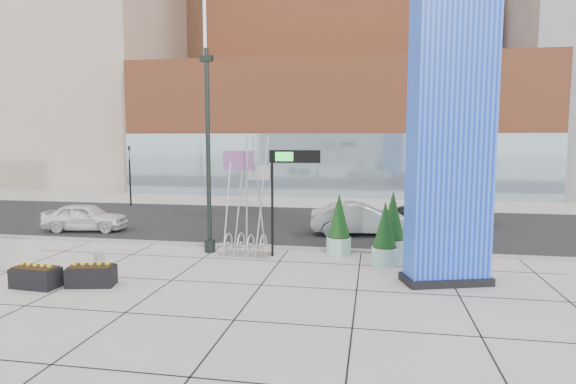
% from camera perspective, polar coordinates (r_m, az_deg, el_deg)
% --- Properties ---
extents(ground, '(160.00, 160.00, 0.00)m').
position_cam_1_polar(ground, '(16.68, -5.80, -9.74)').
color(ground, '#9E9991').
rests_on(ground, ground).
extents(street_asphalt, '(80.00, 12.00, 0.02)m').
position_cam_1_polar(street_asphalt, '(26.20, 0.22, -3.76)').
color(street_asphalt, black).
rests_on(street_asphalt, ground).
extents(curb_edge, '(80.00, 0.30, 0.12)m').
position_cam_1_polar(curb_edge, '(20.42, -2.70, -6.54)').
color(curb_edge, gray).
rests_on(curb_edge, ground).
extents(tower_podium, '(34.00, 10.00, 11.00)m').
position_cam_1_polar(tower_podium, '(42.55, 5.54, 7.53)').
color(tower_podium, '#AB5531').
rests_on(tower_podium, ground).
extents(tower_glass_front, '(34.00, 0.60, 5.00)m').
position_cam_1_polar(tower_glass_front, '(37.82, 4.91, 3.14)').
color(tower_glass_front, '#8CA5B2').
rests_on(tower_glass_front, ground).
extents(building_beige_left, '(18.00, 20.00, 34.00)m').
position_cam_1_polar(building_beige_left, '(59.33, -22.14, 17.96)').
color(building_beige_left, tan).
rests_on(building_beige_left, ground).
extents(blue_pylon, '(2.95, 1.95, 9.06)m').
position_cam_1_polar(blue_pylon, '(15.86, 18.69, 5.16)').
color(blue_pylon, '#0D2CC8').
rests_on(blue_pylon, ground).
extents(lamp_post, '(0.53, 0.45, 8.13)m').
position_cam_1_polar(lamp_post, '(19.57, -9.41, 2.51)').
color(lamp_post, black).
rests_on(lamp_post, ground).
extents(public_art_sculpture, '(2.14, 1.19, 4.70)m').
position_cam_1_polar(public_art_sculpture, '(19.12, -5.00, -3.85)').
color(public_art_sculpture, silver).
rests_on(public_art_sculpture, ground).
extents(concrete_bollard, '(0.36, 0.36, 0.71)m').
position_cam_1_polar(concrete_bollard, '(18.15, -21.46, -7.67)').
color(concrete_bollard, gray).
rests_on(concrete_bollard, ground).
extents(overhead_street_sign, '(1.97, 0.24, 4.17)m').
position_cam_1_polar(overhead_street_sign, '(18.50, 0.27, 3.16)').
color(overhead_street_sign, black).
rests_on(overhead_street_sign, ground).
extents(round_planter_east, '(0.94, 0.94, 2.36)m').
position_cam_1_polar(round_planter_east, '(17.97, 11.40, -5.00)').
color(round_planter_east, '#9CD2C8').
rests_on(round_planter_east, ground).
extents(round_planter_mid, '(1.05, 1.05, 2.62)m').
position_cam_1_polar(round_planter_mid, '(19.09, 12.28, -3.96)').
color(round_planter_mid, '#9CD2C8').
rests_on(round_planter_mid, ground).
extents(round_planter_west, '(0.98, 0.98, 2.45)m').
position_cam_1_polar(round_planter_west, '(19.36, 6.05, -3.96)').
color(round_planter_west, '#9CD2C8').
rests_on(round_planter_west, ground).
extents(box_planter_north, '(1.54, 0.99, 0.78)m').
position_cam_1_polar(box_planter_north, '(16.53, -22.27, -9.05)').
color(box_planter_north, black).
rests_on(box_planter_north, ground).
extents(box_planter_south, '(1.49, 0.82, 0.79)m').
position_cam_1_polar(box_planter_south, '(17.07, -27.73, -8.82)').
color(box_planter_south, black).
rests_on(box_planter_south, ground).
extents(car_white_west, '(4.23, 2.19, 1.38)m').
position_cam_1_polar(car_white_west, '(26.11, -22.89, -2.79)').
color(car_white_west, white).
rests_on(car_white_west, ground).
extents(car_silver_mid, '(4.79, 2.15, 1.53)m').
position_cam_1_polar(car_silver_mid, '(23.35, 8.44, -3.20)').
color(car_silver_mid, '#A8ACB0').
rests_on(car_silver_mid, ground).
extents(car_dark_east, '(5.07, 2.42, 1.43)m').
position_cam_1_polar(car_dark_east, '(27.47, 17.39, -2.10)').
color(car_dark_east, black).
rests_on(car_dark_east, ground).
extents(traffic_signal, '(0.15, 0.18, 4.10)m').
position_cam_1_polar(traffic_signal, '(34.64, -18.24, 2.22)').
color(traffic_signal, black).
rests_on(traffic_signal, ground).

